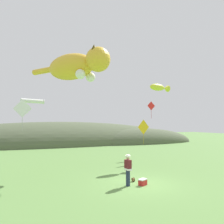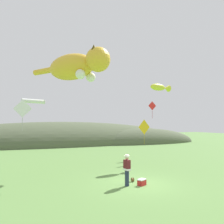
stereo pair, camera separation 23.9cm
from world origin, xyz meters
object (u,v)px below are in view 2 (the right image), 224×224
at_px(kite_diamond_white, 23,109).
at_px(kite_giant_cat, 77,66).
at_px(kite_fish_windsock, 160,87).
at_px(kite_diamond_gold, 144,127).
at_px(kite_diamond_red, 152,106).
at_px(kite_tube_streamer, 34,101).
at_px(picnic_cooler, 142,182).
at_px(kite_spool, 132,180).
at_px(festival_attendant, 127,169).

bearing_deg(kite_diamond_white, kite_giant_cat, 19.87).
bearing_deg(kite_fish_windsock, kite_diamond_gold, 143.14).
height_order(kite_fish_windsock, kite_diamond_red, kite_fish_windsock).
xyz_separation_m(kite_tube_streamer, kite_diamond_red, (12.36, 0.20, -0.05)).
distance_m(kite_fish_windsock, kite_tube_streamer, 11.55).
xyz_separation_m(picnic_cooler, kite_diamond_white, (-6.50, 4.83, 4.37)).
bearing_deg(kite_fish_windsock, kite_diamond_red, 68.47).
height_order(kite_spool, kite_tube_streamer, kite_tube_streamer).
relative_size(kite_spool, kite_giant_cat, 0.03).
xyz_separation_m(kite_spool, kite_diamond_gold, (4.27, 5.89, 3.08)).
xyz_separation_m(festival_attendant, kite_diamond_gold, (4.98, 6.59, 2.25)).
xyz_separation_m(picnic_cooler, kite_giant_cat, (-2.47, 6.29, 8.07)).
distance_m(kite_tube_streamer, kite_diamond_gold, 10.34).
xyz_separation_m(festival_attendant, kite_diamond_red, (7.59, 9.29, 4.53)).
bearing_deg(kite_diamond_gold, kite_diamond_red, 45.94).
relative_size(picnic_cooler, kite_diamond_white, 0.28).
height_order(festival_attendant, kite_diamond_red, kite_diamond_red).
height_order(festival_attendant, kite_fish_windsock, kite_fish_windsock).
bearing_deg(kite_diamond_white, kite_fish_windsock, 5.11).
distance_m(kite_tube_streamer, kite_diamond_white, 4.63).
bearing_deg(kite_spool, kite_giant_cat, 113.37).
xyz_separation_m(kite_giant_cat, kite_diamond_red, (9.21, 3.19, -2.76)).
height_order(picnic_cooler, kite_tube_streamer, kite_tube_streamer).
height_order(festival_attendant, kite_diamond_gold, kite_diamond_gold).
height_order(kite_giant_cat, kite_diamond_gold, kite_giant_cat).
bearing_deg(kite_giant_cat, kite_diamond_gold, 4.30).
xyz_separation_m(kite_fish_windsock, kite_tube_streamer, (-10.95, 3.39, -1.39)).
distance_m(kite_spool, kite_giant_cat, 10.02).
bearing_deg(kite_giant_cat, kite_spool, -66.63).
xyz_separation_m(kite_giant_cat, kite_fish_windsock, (7.79, -0.40, -1.32)).
bearing_deg(kite_diamond_red, kite_giant_cat, -160.89).
xyz_separation_m(kite_spool, kite_giant_cat, (-2.33, 5.39, 8.12)).
distance_m(picnic_cooler, kite_fish_windsock, 10.42).
bearing_deg(kite_giant_cat, kite_diamond_white, -160.13).
distance_m(festival_attendant, kite_diamond_white, 8.15).
bearing_deg(kite_fish_windsock, kite_spool, -137.58).
xyz_separation_m(kite_fish_windsock, kite_diamond_gold, (-1.19, 0.89, -3.72)).
height_order(festival_attendant, kite_spool, festival_attendant).
height_order(kite_spool, kite_diamond_white, kite_diamond_white).
bearing_deg(picnic_cooler, kite_diamond_white, 143.34).
relative_size(picnic_cooler, kite_diamond_gold, 0.25).
relative_size(festival_attendant, kite_giant_cat, 0.25).
height_order(kite_spool, kite_diamond_gold, kite_diamond_gold).
bearing_deg(kite_spool, kite_diamond_gold, 54.02).
bearing_deg(kite_diamond_red, kite_diamond_gold, -134.06).
bearing_deg(kite_tube_streamer, kite_diamond_white, -101.05).
bearing_deg(festival_attendant, kite_fish_windsock, 42.70).
bearing_deg(kite_giant_cat, festival_attendant, -75.13).
bearing_deg(picnic_cooler, kite_giant_cat, 111.45).
relative_size(kite_tube_streamer, kite_diamond_white, 0.96).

